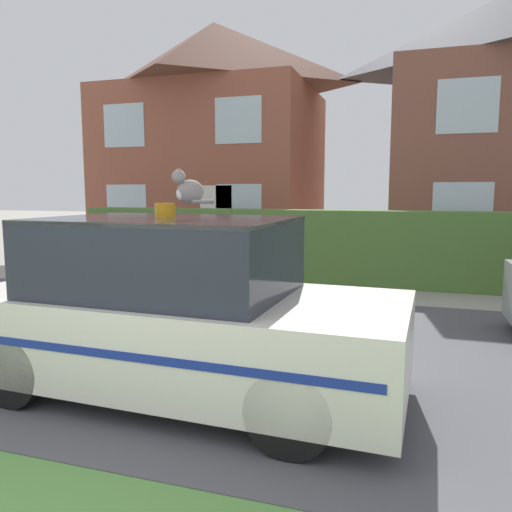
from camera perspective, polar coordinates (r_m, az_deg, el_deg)
road_strip at (r=6.34m, az=-1.78°, el=-10.19°), size 28.00×5.91×0.01m
garden_hedge at (r=10.59m, az=6.46°, el=1.09°), size 10.63×0.62×1.54m
police_car at (r=4.79m, az=-8.97°, el=-6.15°), size 4.17×1.91×1.80m
cat at (r=4.44m, az=-7.79°, el=7.58°), size 0.35×0.29×0.31m
house_left at (r=17.86m, az=-4.76°, el=13.64°), size 7.10×5.76×7.60m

